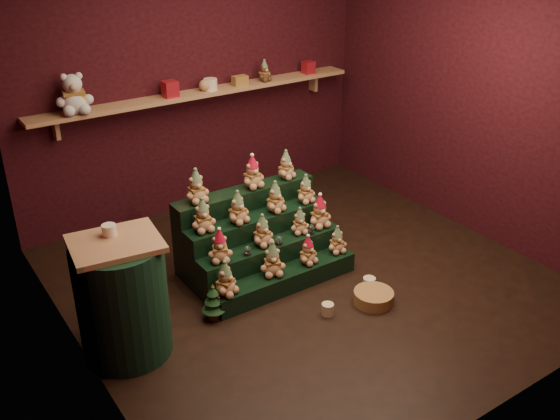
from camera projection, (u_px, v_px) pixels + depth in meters
ground at (307, 280)px, 5.63m from camera, size 4.00×4.00×0.00m
back_wall at (193, 80)px, 6.54m from camera, size 4.00×0.10×2.80m
front_wall at (528, 232)px, 3.50m from camera, size 4.00×0.10×2.80m
left_wall at (53, 192)px, 3.98m from camera, size 0.10×4.00×2.80m
right_wall at (479, 94)px, 6.05m from camera, size 0.10×4.00×2.80m
back_shelf at (202, 93)px, 6.46m from camera, size 3.60×0.26×0.24m
riser_tier_front at (285, 280)px, 5.47m from camera, size 1.40×0.22×0.18m
riser_tier_midfront at (271, 260)px, 5.59m from camera, size 1.40×0.22×0.36m
riser_tier_midback at (258, 242)px, 5.71m from camera, size 1.40×0.22×0.54m
riser_tier_back at (245, 224)px, 5.84m from camera, size 1.40×0.22×0.72m
teddy_0 at (225, 278)px, 5.04m from camera, size 0.28×0.27×0.30m
teddy_1 at (273, 259)px, 5.31m from camera, size 0.28×0.26×0.31m
teddy_2 at (308, 250)px, 5.49m from camera, size 0.23×0.21×0.26m
teddy_3 at (337, 240)px, 5.67m from camera, size 0.20×0.19×0.26m
teddy_4 at (220, 246)px, 5.17m from camera, size 0.26×0.25×0.29m
teddy_5 at (262, 230)px, 5.42m from camera, size 0.24×0.22×0.29m
teddy_6 at (300, 221)px, 5.63m from camera, size 0.21×0.20×0.25m
teddy_7 at (320, 211)px, 5.73m from camera, size 0.23×0.21×0.31m
teddy_8 at (203, 215)px, 5.27m from camera, size 0.23×0.21×0.30m
teddy_9 at (238, 207)px, 5.41m from camera, size 0.25×0.24×0.29m
teddy_10 at (275, 197)px, 5.61m from camera, size 0.26×0.24×0.29m
teddy_11 at (306, 189)px, 5.79m from camera, size 0.20×0.18×0.27m
teddy_12 at (196, 186)px, 5.37m from camera, size 0.22×0.20×0.30m
teddy_13 at (253, 172)px, 5.65m from camera, size 0.24×0.22×0.30m
teddy_14 at (286, 165)px, 5.85m from camera, size 0.25×0.24×0.27m
snow_globe_a at (247, 250)px, 5.31m from camera, size 0.06×0.06×0.08m
snow_globe_b at (279, 240)px, 5.47m from camera, size 0.06×0.06×0.08m
snow_globe_c at (311, 229)px, 5.65m from camera, size 0.07×0.07×0.09m
side_table at (123, 298)px, 4.54m from camera, size 0.68×0.66×0.95m
table_ornament at (109, 230)px, 4.39m from camera, size 0.10×0.10×0.08m
mini_christmas_tree at (213, 302)px, 5.04m from camera, size 0.19×0.19×0.33m
mug_left at (328, 309)px, 5.14m from camera, size 0.10×0.10×0.10m
mug_right at (369, 283)px, 5.48m from camera, size 0.11×0.11×0.11m
wicker_basket at (373, 297)px, 5.29m from camera, size 0.42×0.42×0.11m
white_bear at (73, 88)px, 5.65m from camera, size 0.38×0.36×0.47m
brown_bear at (264, 71)px, 6.75m from camera, size 0.19×0.18×0.23m
gift_tin_red_a at (170, 89)px, 6.21m from camera, size 0.14×0.14×0.16m
gift_tin_cream at (211, 84)px, 6.45m from camera, size 0.14×0.14×0.12m
gift_tin_red_b at (308, 67)px, 7.08m from camera, size 0.12×0.12×0.14m
shelf_plush_ball at (205, 85)px, 6.41m from camera, size 0.12×0.12×0.12m
scarf_gift_box at (240, 80)px, 6.63m from camera, size 0.16×0.10×0.10m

